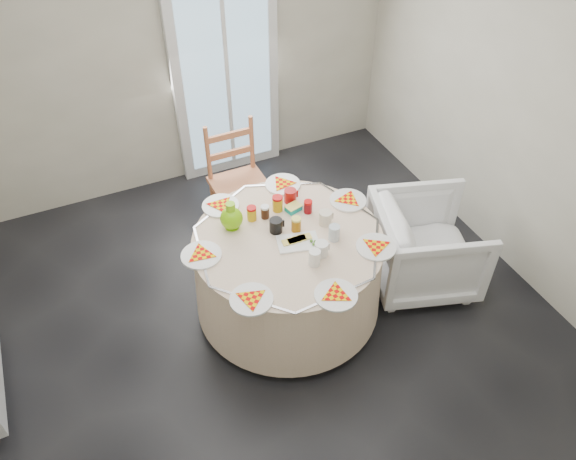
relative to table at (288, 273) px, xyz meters
name	(u,v)px	position (x,y,z in m)	size (l,w,h in m)	color
floor	(273,312)	(-0.13, 0.00, -0.38)	(4.00, 4.00, 0.00)	black
wall_back	(177,49)	(-0.13, 2.00, 0.93)	(4.00, 0.02, 2.60)	#BCB5A3
wall_right	(522,107)	(1.87, 0.00, 0.93)	(0.02, 4.00, 2.60)	#BCB5A3
glass_door	(225,70)	(0.27, 1.95, 0.68)	(1.00, 0.08, 2.10)	silver
table	(288,273)	(0.00, 0.00, 0.00)	(1.37, 1.37, 0.69)	beige
wooden_chair	(240,187)	(0.01, 0.99, 0.09)	(0.45, 0.43, 1.01)	#C86E45
armchair	(426,243)	(1.10, -0.17, 0.02)	(0.77, 0.73, 0.80)	white
place_settings	(288,233)	(0.00, 0.00, 0.40)	(1.48, 1.48, 0.03)	white
jar_cluster	(279,206)	(0.04, 0.24, 0.45)	(0.46, 0.23, 0.13)	#A88115
butter_tub	(293,204)	(0.16, 0.26, 0.41)	(0.11, 0.08, 0.05)	#0AA59F
green_pitcher	(231,211)	(-0.31, 0.27, 0.49)	(0.16, 0.16, 0.21)	#75C809
cheese_platter	(298,238)	(0.04, -0.07, 0.40)	(0.28, 0.18, 0.04)	white
mugs_glasses	(307,225)	(0.13, -0.02, 0.44)	(0.69, 0.69, 0.13)	gray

